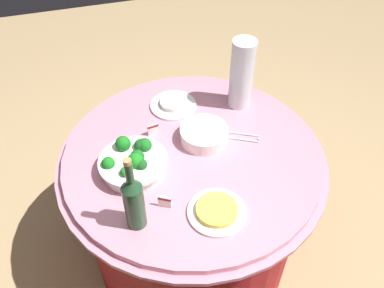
{
  "coord_description": "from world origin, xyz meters",
  "views": [
    {
      "loc": [
        0.34,
        1.16,
        2.0
      ],
      "look_at": [
        0.0,
        0.0,
        0.79
      ],
      "focal_mm": 38.42,
      "sensor_mm": 36.0,
      "label": 1
    }
  ],
  "objects_px": {
    "decorative_fruit_vase": "(241,77)",
    "food_plate_fried_egg": "(217,211)",
    "wine_bottle": "(134,201)",
    "serving_tongs": "(242,137)",
    "label_placard_front": "(153,129)",
    "label_placard_mid": "(165,201)",
    "food_plate_rice": "(174,104)",
    "plate_stack": "(204,134)",
    "broccoli_bowl": "(133,162)"
  },
  "relations": [
    {
      "from": "decorative_fruit_vase",
      "to": "food_plate_fried_egg",
      "type": "relative_size",
      "value": 1.55
    },
    {
      "from": "food_plate_fried_egg",
      "to": "wine_bottle",
      "type": "bearing_deg",
      "value": -8.32
    },
    {
      "from": "food_plate_fried_egg",
      "to": "serving_tongs",
      "type": "bearing_deg",
      "value": -124.05
    },
    {
      "from": "serving_tongs",
      "to": "label_placard_front",
      "type": "distance_m",
      "value": 0.4
    },
    {
      "from": "decorative_fruit_vase",
      "to": "label_placard_mid",
      "type": "bearing_deg",
      "value": 45.45
    },
    {
      "from": "food_plate_rice",
      "to": "food_plate_fried_egg",
      "type": "relative_size",
      "value": 1.0
    },
    {
      "from": "decorative_fruit_vase",
      "to": "serving_tongs",
      "type": "bearing_deg",
      "value": 72.68
    },
    {
      "from": "decorative_fruit_vase",
      "to": "food_plate_rice",
      "type": "xyz_separation_m",
      "value": [
        0.31,
        -0.07,
        -0.14
      ]
    },
    {
      "from": "food_plate_fried_egg",
      "to": "decorative_fruit_vase",
      "type": "bearing_deg",
      "value": -118.07
    },
    {
      "from": "plate_stack",
      "to": "label_placard_front",
      "type": "height_order",
      "value": "plate_stack"
    },
    {
      "from": "wine_bottle",
      "to": "label_placard_mid",
      "type": "height_order",
      "value": "wine_bottle"
    },
    {
      "from": "plate_stack",
      "to": "decorative_fruit_vase",
      "type": "height_order",
      "value": "decorative_fruit_vase"
    },
    {
      "from": "plate_stack",
      "to": "wine_bottle",
      "type": "distance_m",
      "value": 0.51
    },
    {
      "from": "wine_bottle",
      "to": "label_placard_mid",
      "type": "relative_size",
      "value": 6.11
    },
    {
      "from": "label_placard_mid",
      "to": "wine_bottle",
      "type": "bearing_deg",
      "value": 20.08
    },
    {
      "from": "plate_stack",
      "to": "label_placard_mid",
      "type": "distance_m",
      "value": 0.39
    },
    {
      "from": "food_plate_fried_egg",
      "to": "food_plate_rice",
      "type": "bearing_deg",
      "value": -90.26
    },
    {
      "from": "decorative_fruit_vase",
      "to": "label_placard_front",
      "type": "height_order",
      "value": "decorative_fruit_vase"
    },
    {
      "from": "decorative_fruit_vase",
      "to": "food_plate_rice",
      "type": "relative_size",
      "value": 1.55
    },
    {
      "from": "wine_bottle",
      "to": "food_plate_rice",
      "type": "height_order",
      "value": "wine_bottle"
    },
    {
      "from": "serving_tongs",
      "to": "food_plate_fried_egg",
      "type": "xyz_separation_m",
      "value": [
        0.24,
        0.35,
        0.01
      ]
    },
    {
      "from": "food_plate_rice",
      "to": "label_placard_mid",
      "type": "height_order",
      "value": "label_placard_mid"
    },
    {
      "from": "food_plate_rice",
      "to": "label_placard_front",
      "type": "xyz_separation_m",
      "value": [
        0.14,
        0.16,
        0.02
      ]
    },
    {
      "from": "serving_tongs",
      "to": "plate_stack",
      "type": "bearing_deg",
      "value": -12.11
    },
    {
      "from": "serving_tongs",
      "to": "food_plate_rice",
      "type": "bearing_deg",
      "value": -51.23
    },
    {
      "from": "broccoli_bowl",
      "to": "plate_stack",
      "type": "relative_size",
      "value": 1.33
    },
    {
      "from": "plate_stack",
      "to": "wine_bottle",
      "type": "height_order",
      "value": "wine_bottle"
    },
    {
      "from": "food_plate_rice",
      "to": "label_placard_mid",
      "type": "distance_m",
      "value": 0.59
    },
    {
      "from": "food_plate_rice",
      "to": "food_plate_fried_egg",
      "type": "distance_m",
      "value": 0.64
    },
    {
      "from": "food_plate_rice",
      "to": "food_plate_fried_egg",
      "type": "xyz_separation_m",
      "value": [
        0.0,
        0.64,
        0.0
      ]
    },
    {
      "from": "label_placard_mid",
      "to": "food_plate_fried_egg",
      "type": "bearing_deg",
      "value": 154.62
    },
    {
      "from": "serving_tongs",
      "to": "label_placard_mid",
      "type": "height_order",
      "value": "label_placard_mid"
    },
    {
      "from": "decorative_fruit_vase",
      "to": "serving_tongs",
      "type": "distance_m",
      "value": 0.28
    },
    {
      "from": "label_placard_mid",
      "to": "food_plate_rice",
      "type": "bearing_deg",
      "value": -107.89
    },
    {
      "from": "label_placard_front",
      "to": "label_placard_mid",
      "type": "relative_size",
      "value": 1.0
    },
    {
      "from": "serving_tongs",
      "to": "label_placard_mid",
      "type": "xyz_separation_m",
      "value": [
        0.42,
        0.27,
        0.03
      ]
    },
    {
      "from": "label_placard_front",
      "to": "decorative_fruit_vase",
      "type": "bearing_deg",
      "value": -168.08
    },
    {
      "from": "serving_tongs",
      "to": "food_plate_fried_egg",
      "type": "relative_size",
      "value": 0.74
    },
    {
      "from": "wine_bottle",
      "to": "food_plate_rice",
      "type": "xyz_separation_m",
      "value": [
        -0.3,
        -0.6,
        -0.12
      ]
    },
    {
      "from": "wine_bottle",
      "to": "decorative_fruit_vase",
      "type": "distance_m",
      "value": 0.81
    },
    {
      "from": "label_placard_front",
      "to": "food_plate_rice",
      "type": "bearing_deg",
      "value": -130.56
    },
    {
      "from": "decorative_fruit_vase",
      "to": "label_placard_front",
      "type": "xyz_separation_m",
      "value": [
        0.44,
        0.09,
        -0.12
      ]
    },
    {
      "from": "food_plate_fried_egg",
      "to": "broccoli_bowl",
      "type": "bearing_deg",
      "value": -49.7
    },
    {
      "from": "broccoli_bowl",
      "to": "food_plate_fried_egg",
      "type": "height_order",
      "value": "broccoli_bowl"
    },
    {
      "from": "label_placard_front",
      "to": "broccoli_bowl",
      "type": "bearing_deg",
      "value": 57.05
    },
    {
      "from": "decorative_fruit_vase",
      "to": "label_placard_front",
      "type": "bearing_deg",
      "value": 11.92
    },
    {
      "from": "food_plate_rice",
      "to": "label_placard_mid",
      "type": "bearing_deg",
      "value": 72.11
    },
    {
      "from": "broccoli_bowl",
      "to": "serving_tongs",
      "type": "xyz_separation_m",
      "value": [
        -0.49,
        -0.05,
        -0.04
      ]
    },
    {
      "from": "decorative_fruit_vase",
      "to": "serving_tongs",
      "type": "height_order",
      "value": "decorative_fruit_vase"
    },
    {
      "from": "label_placard_front",
      "to": "wine_bottle",
      "type": "bearing_deg",
      "value": 70.28
    }
  ]
}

